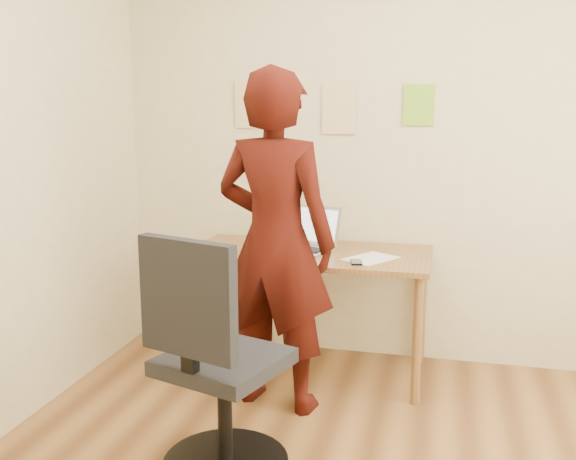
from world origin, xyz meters
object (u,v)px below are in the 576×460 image
(office_chair, at_px, (214,375))
(desk, at_px, (309,266))
(laptop, at_px, (306,240))
(phone, at_px, (356,262))
(person, at_px, (275,242))

(office_chair, bearing_deg, desk, 99.87)
(desk, relative_size, laptop, 3.25)
(laptop, relative_size, phone, 3.38)
(phone, relative_size, person, 0.07)
(phone, bearing_deg, desk, 133.05)
(desk, xyz_separation_m, person, (-0.08, -0.47, 0.24))
(phone, relative_size, office_chair, 0.12)
(person, bearing_deg, office_chair, 94.06)
(desk, height_order, office_chair, office_chair)
(office_chair, bearing_deg, phone, 82.18)
(desk, bearing_deg, office_chair, -97.65)
(phone, xyz_separation_m, person, (-0.39, -0.26, 0.14))
(laptop, distance_m, office_chair, 1.30)
(laptop, height_order, person, person)
(laptop, xyz_separation_m, phone, (0.34, -0.27, -0.05))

